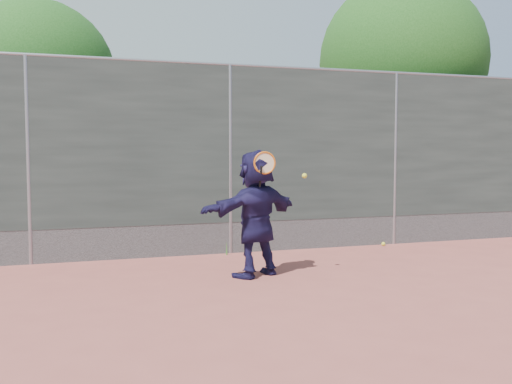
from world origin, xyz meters
name	(u,v)px	position (x,y,z in m)	size (l,w,h in m)	color
ground	(321,310)	(0.00, 0.00, 0.00)	(80.00, 80.00, 0.00)	#9E4C42
player	(256,213)	(-0.13, 1.76, 0.83)	(1.54, 0.49, 1.66)	#1A163D
ball_ground	(383,244)	(2.71, 3.35, 0.03)	(0.07, 0.07, 0.07)	gold
fence	(230,155)	(0.00, 3.50, 1.58)	(20.00, 0.06, 3.03)	#38423D
swing_action	(269,166)	(-0.03, 1.57, 1.45)	(0.76, 0.15, 0.51)	#C95B12
tree_right	(408,67)	(4.68, 5.75, 3.49)	(3.78, 3.60, 5.39)	#382314
tree_left	(46,84)	(-2.85, 6.55, 2.94)	(3.15, 3.00, 4.53)	#382314
weed_clump	(250,245)	(0.29, 3.38, 0.13)	(0.68, 0.07, 0.30)	#387226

